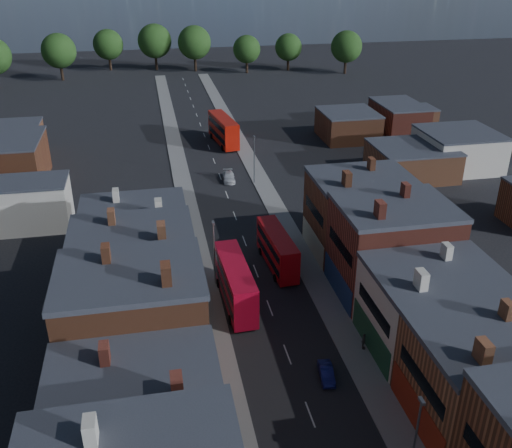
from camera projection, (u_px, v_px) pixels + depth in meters
name	position (u px, v px, depth m)	size (l,w,h in m)	color
pavement_west	(189.00, 213.00, 84.03)	(3.00, 200.00, 0.12)	gray
pavement_east	(275.00, 206.00, 86.27)	(3.00, 200.00, 0.12)	gray
lamp_post_1	(416.00, 437.00, 39.96)	(0.25, 0.70, 8.12)	slate
lamp_post_2	(214.00, 249.00, 64.59)	(0.25, 0.70, 8.12)	slate
lamp_post_3	(254.00, 156.00, 92.80)	(0.25, 0.70, 8.12)	slate
bus_0	(235.00, 283.00, 61.94)	(3.24, 11.55, 4.95)	#AA0921
bus_1	(277.00, 249.00, 69.29)	(3.16, 10.62, 4.53)	red
bus_2	(223.00, 130.00, 112.32)	(4.54, 12.75, 5.39)	#AC1307
car_1	(326.00, 373.00, 52.02)	(1.19, 3.40, 1.12)	navy
car_2	(238.00, 268.00, 68.78)	(1.89, 4.09, 1.14)	black
car_3	(229.00, 177.00, 95.51)	(1.91, 4.70, 1.36)	silver
ped_1	(208.00, 356.00, 53.54)	(0.82, 0.45, 1.69)	#3E1919
ped_3	(364.00, 341.00, 55.49)	(1.01, 0.46, 1.73)	#4E4B43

